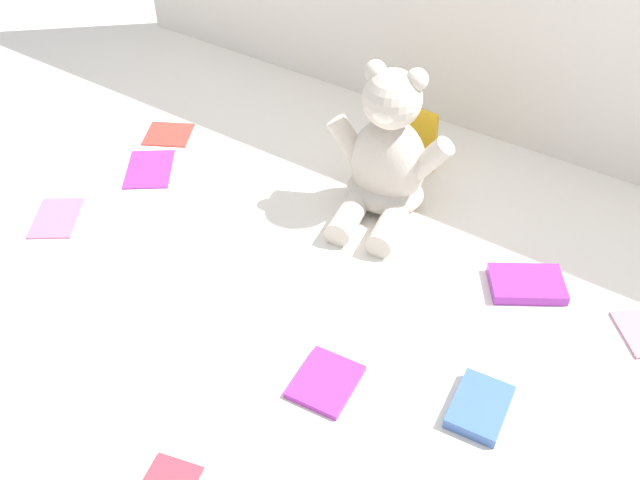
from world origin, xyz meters
TOP-DOWN VIEW (x-y plane):
  - ground_plane at (0.00, 0.00)m, footprint 3.20×3.20m
  - teddy_bear at (-0.03, 0.14)m, footprint 0.24×0.23m
  - book_case_0 at (-0.48, -0.02)m, footprint 0.15×0.16m
  - book_case_1 at (-0.54, 0.09)m, footprint 0.13×0.13m
  - book_case_2 at (-0.51, -0.23)m, footprint 0.13×0.14m
  - book_case_3 at (-0.04, 0.29)m, footprint 0.09×0.03m
  - book_case_5 at (0.32, -0.18)m, footprint 0.08×0.11m
  - book_case_6 at (0.11, -0.26)m, footprint 0.10×0.11m
  - book_case_10 at (0.28, 0.09)m, footprint 0.15×0.13m

SIDE VIEW (x-z plane):
  - ground_plane at x=0.00m, z-range 0.00..0.00m
  - book_case_1 at x=-0.54m, z-range 0.00..0.01m
  - book_case_0 at x=-0.48m, z-range 0.00..0.01m
  - book_case_2 at x=-0.51m, z-range 0.00..0.01m
  - book_case_6 at x=0.11m, z-range 0.00..0.01m
  - book_case_10 at x=0.28m, z-range 0.00..0.02m
  - book_case_5 at x=0.32m, z-range 0.00..0.02m
  - book_case_3 at x=-0.04m, z-range 0.00..0.14m
  - teddy_bear at x=-0.03m, z-range -0.04..0.25m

